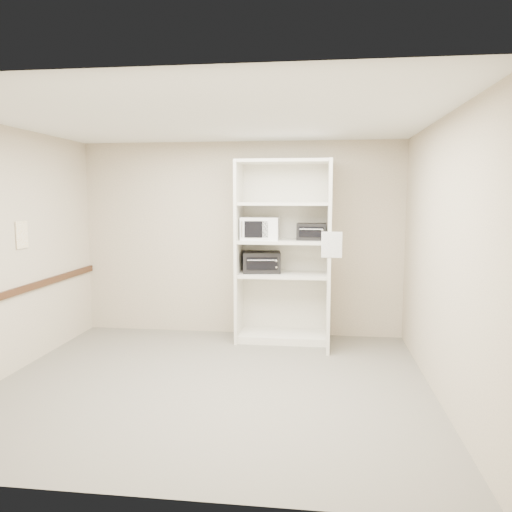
# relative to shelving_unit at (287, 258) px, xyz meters

# --- Properties ---
(floor) EXTENTS (4.50, 4.00, 0.01)m
(floor) POSITION_rel_shelving_unit_xyz_m (-0.67, -1.70, -1.13)
(floor) COLOR #5F5A53
(floor) RESTS_ON ground
(ceiling) EXTENTS (4.50, 4.00, 0.01)m
(ceiling) POSITION_rel_shelving_unit_xyz_m (-0.67, -1.70, 1.57)
(ceiling) COLOR white
(wall_back) EXTENTS (4.50, 0.02, 2.70)m
(wall_back) POSITION_rel_shelving_unit_xyz_m (-0.67, 0.30, 0.22)
(wall_back) COLOR beige
(wall_back) RESTS_ON ground
(wall_front) EXTENTS (4.50, 0.02, 2.70)m
(wall_front) POSITION_rel_shelving_unit_xyz_m (-0.67, -3.70, 0.22)
(wall_front) COLOR beige
(wall_front) RESTS_ON ground
(wall_left) EXTENTS (0.02, 4.00, 2.70)m
(wall_left) POSITION_rel_shelving_unit_xyz_m (-2.92, -1.70, 0.22)
(wall_left) COLOR beige
(wall_left) RESTS_ON ground
(wall_right) EXTENTS (0.02, 4.00, 2.70)m
(wall_right) POSITION_rel_shelving_unit_xyz_m (1.58, -1.70, 0.22)
(wall_right) COLOR beige
(wall_right) RESTS_ON ground
(shelving_unit) EXTENTS (1.24, 0.92, 2.42)m
(shelving_unit) POSITION_rel_shelving_unit_xyz_m (0.00, 0.00, 0.00)
(shelving_unit) COLOR white
(shelving_unit) RESTS_ON floor
(microwave) EXTENTS (0.51, 0.39, 0.30)m
(microwave) POSITION_rel_shelving_unit_xyz_m (-0.36, 0.00, 0.39)
(microwave) COLOR white
(microwave) RESTS_ON shelving_unit
(toaster_oven_upper) EXTENTS (0.39, 0.30, 0.22)m
(toaster_oven_upper) POSITION_rel_shelving_unit_xyz_m (0.33, 0.05, 0.35)
(toaster_oven_upper) COLOR black
(toaster_oven_upper) RESTS_ON shelving_unit
(toaster_oven_lower) EXTENTS (0.55, 0.44, 0.28)m
(toaster_oven_lower) POSITION_rel_shelving_unit_xyz_m (-0.34, 0.06, -0.07)
(toaster_oven_lower) COLOR black
(toaster_oven_lower) RESTS_ON shelving_unit
(paper_sign) EXTENTS (0.24, 0.01, 0.30)m
(paper_sign) POSITION_rel_shelving_unit_xyz_m (0.58, -0.63, 0.24)
(paper_sign) COLOR white
(paper_sign) RESTS_ON shelving_unit
(chair_rail) EXTENTS (0.04, 3.98, 0.08)m
(chair_rail) POSITION_rel_shelving_unit_xyz_m (-2.89, -1.70, -0.23)
(chair_rail) COLOR #381F10
(chair_rail) RESTS_ON wall_left
(wall_poster) EXTENTS (0.01, 0.22, 0.31)m
(wall_poster) POSITION_rel_shelving_unit_xyz_m (-2.90, -1.38, 0.38)
(wall_poster) COLOR white
(wall_poster) RESTS_ON wall_left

